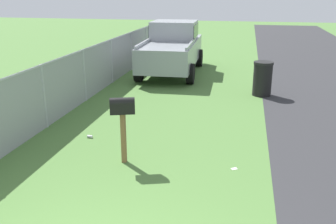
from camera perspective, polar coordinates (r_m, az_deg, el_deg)
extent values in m
cube|color=brown|center=(7.62, -6.73, -3.94)|extent=(0.09, 0.09, 1.05)
cube|color=black|center=(7.41, -6.91, 0.60)|extent=(0.34, 0.52, 0.22)
cylinder|color=black|center=(7.38, -6.94, 1.42)|extent=(0.34, 0.52, 0.20)
cube|color=red|center=(7.49, -6.66, 1.33)|extent=(0.02, 0.04, 0.18)
cube|color=#93999E|center=(15.77, 0.59, 9.02)|extent=(5.28, 2.13, 0.90)
cube|color=#93999E|center=(16.28, 0.96, 12.25)|extent=(1.83, 1.87, 0.76)
cube|color=black|center=(16.28, 0.96, 12.25)|extent=(1.78, 1.91, 0.53)
cube|color=#93999E|center=(14.76, -3.68, 10.37)|extent=(2.71, 0.16, 0.12)
cube|color=#93999E|center=(14.45, 3.45, 10.20)|extent=(2.71, 0.16, 0.12)
cylinder|color=black|center=(17.70, -1.69, 8.38)|extent=(0.77, 0.28, 0.76)
cylinder|color=black|center=(17.42, 4.75, 8.16)|extent=(0.77, 0.28, 0.76)
cylinder|color=black|center=(14.40, -4.44, 6.08)|extent=(0.77, 0.28, 0.76)
cylinder|color=black|center=(14.05, 3.42, 5.80)|extent=(0.77, 0.28, 0.76)
cylinder|color=black|center=(12.82, 14.07, 4.73)|extent=(0.61, 0.61, 1.04)
cylinder|color=black|center=(12.71, 14.26, 7.19)|extent=(0.64, 0.64, 0.08)
cylinder|color=#9EA3A8|center=(9.91, -18.24, 2.24)|extent=(0.07, 0.07, 1.63)
cylinder|color=#9EA3A8|center=(12.04, -12.53, 5.41)|extent=(0.07, 0.07, 1.63)
cylinder|color=#9EA3A8|center=(14.27, -8.53, 7.59)|extent=(0.07, 0.07, 1.63)
cylinder|color=#9EA3A8|center=(16.57, -5.61, 9.15)|extent=(0.07, 0.07, 1.63)
cylinder|color=#9EA3A8|center=(18.91, -3.39, 10.30)|extent=(0.07, 0.07, 1.63)
cylinder|color=#9EA3A8|center=(21.28, -1.65, 11.20)|extent=(0.07, 0.07, 1.63)
cube|color=#9EA3A8|center=(13.01, -10.56, 9.97)|extent=(17.24, 0.04, 0.04)
cube|color=gray|center=(13.14, -10.37, 6.60)|extent=(17.24, 0.01, 1.63)
cube|color=silver|center=(7.61, 9.98, -8.42)|extent=(0.14, 0.15, 0.01)
cylinder|color=silver|center=(9.16, -11.73, -3.64)|extent=(0.07, 0.12, 0.07)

